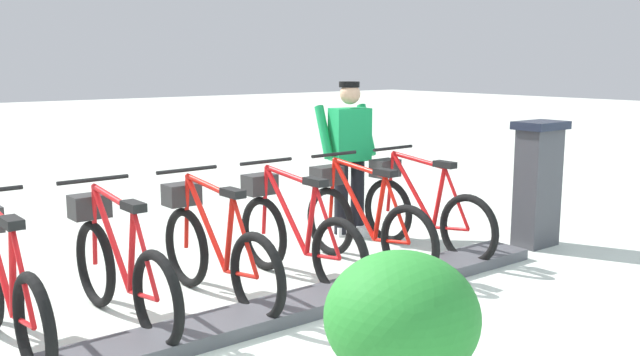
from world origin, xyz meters
The scene contains 11 objects.
ground_plane centered at (0.00, 0.00, 0.00)m, with size 60.00×60.00×0.00m, color silver.
dock_rail_base centered at (0.00, 0.00, 0.05)m, with size 0.44×5.43×0.10m, color #47474C.
payment_kiosk centered at (0.05, -3.21, 0.67)m, with size 0.36×0.52×1.28m.
bike_docked_0 centered at (0.62, -2.11, 0.43)m, with size 1.72×0.54×1.02m.
bike_docked_1 centered at (0.62, -1.34, 0.43)m, with size 1.72×0.54×1.02m.
bike_docked_2 centered at (0.62, -0.57, 0.43)m, with size 1.72×0.54×1.02m.
bike_docked_3 centered at (0.62, 0.20, 0.43)m, with size 1.72×0.54×1.02m.
bike_docked_4 centered at (0.62, 0.97, 0.43)m, with size 1.72×0.54×1.02m.
bike_docked_5 centered at (0.62, 1.75, 0.43)m, with size 1.72×0.54×1.02m.
worker_near_rack centered at (1.59, -2.01, 0.91)m, with size 0.55×0.68×1.66m.
planter_bush centered at (-1.75, 0.50, 0.54)m, with size 0.76×0.76×0.97m.
Camera 1 is at (-4.00, 2.76, 1.87)m, focal length 38.63 mm.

